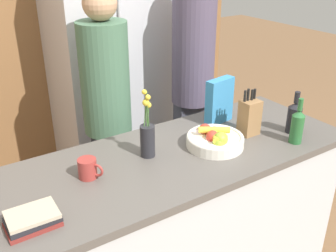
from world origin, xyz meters
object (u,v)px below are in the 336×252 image
object	(u,v)px
bottle_oil	(294,117)
bottle_vinegar	(297,126)
book_stack	(33,219)
fruit_bowl	(215,139)
cereal_box	(219,101)
coffee_mug	(88,168)
knife_block	(249,117)
person_at_sink	(107,108)
refrigerator	(112,72)
person_in_blue	(193,78)
flower_vase	(147,137)

from	to	relation	value
bottle_oil	bottle_vinegar	size ratio (longest dim) A/B	0.96
book_stack	bottle_oil	world-z (taller)	bottle_oil
fruit_bowl	cereal_box	xyz separation A→B (m)	(0.22, 0.23, 0.09)
cereal_box	coffee_mug	world-z (taller)	cereal_box
knife_block	fruit_bowl	bearing A→B (deg)	-176.48
coffee_mug	fruit_bowl	bearing A→B (deg)	-7.01
bottle_oil	person_at_sink	xyz separation A→B (m)	(-0.77, 0.80, -0.05)
refrigerator	knife_block	world-z (taller)	refrigerator
coffee_mug	bottle_vinegar	bearing A→B (deg)	-14.80
fruit_bowl	person_at_sink	world-z (taller)	person_at_sink
bottle_vinegar	person_in_blue	distance (m)	0.89
flower_vase	person_in_blue	bearing A→B (deg)	39.54
bottle_vinegar	person_at_sink	size ratio (longest dim) A/B	0.15
fruit_bowl	bottle_oil	distance (m)	0.49
knife_block	coffee_mug	world-z (taller)	knife_block
refrigerator	bottle_oil	size ratio (longest dim) A/B	8.18
bottle_vinegar	person_in_blue	world-z (taller)	person_in_blue
fruit_bowl	cereal_box	distance (m)	0.33
fruit_bowl	person_at_sink	size ratio (longest dim) A/B	0.18
knife_block	book_stack	xyz separation A→B (m)	(-1.24, -0.13, -0.08)
cereal_box	person_in_blue	size ratio (longest dim) A/B	0.15
fruit_bowl	book_stack	distance (m)	0.99
flower_vase	book_stack	bearing A→B (deg)	-160.58
bottle_oil	fruit_bowl	bearing A→B (deg)	167.54
person_at_sink	person_in_blue	bearing A→B (deg)	19.80
coffee_mug	person_at_sink	distance (m)	0.72
knife_block	bottle_oil	size ratio (longest dim) A/B	1.10
person_at_sink	cereal_box	bearing A→B (deg)	-22.47
fruit_bowl	flower_vase	xyz separation A→B (m)	(-0.34, 0.11, 0.06)
refrigerator	book_stack	xyz separation A→B (m)	(-1.00, -1.39, -0.04)
refrigerator	person_in_blue	world-z (taller)	refrigerator
person_at_sink	bottle_vinegar	bearing A→B (deg)	-32.59
bottle_oil	bottle_vinegar	bearing A→B (deg)	-132.66
refrigerator	book_stack	size ratio (longest dim) A/B	9.84
knife_block	coffee_mug	xyz separation A→B (m)	(-0.93, 0.07, -0.06)
coffee_mug	flower_vase	bearing A→B (deg)	4.50
fruit_bowl	knife_block	size ratio (longest dim) A/B	1.14
flower_vase	bottle_oil	bearing A→B (deg)	-14.62
coffee_mug	book_stack	size ratio (longest dim) A/B	0.55
book_stack	person_at_sink	world-z (taller)	person_at_sink
refrigerator	bottle_oil	bearing A→B (deg)	-71.58
person_in_blue	flower_vase	bearing A→B (deg)	-129.49
bottle_oil	knife_block	bearing A→B (deg)	151.65
coffee_mug	bottle_vinegar	size ratio (longest dim) A/B	0.44
fruit_bowl	knife_block	xyz separation A→B (m)	(0.25, 0.02, 0.06)
flower_vase	bottle_vinegar	bearing A→B (deg)	-22.67
cereal_box	person_at_sink	size ratio (longest dim) A/B	0.16
bottle_vinegar	cereal_box	bearing A→B (deg)	112.40
flower_vase	cereal_box	world-z (taller)	flower_vase
knife_block	person_at_sink	distance (m)	0.87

